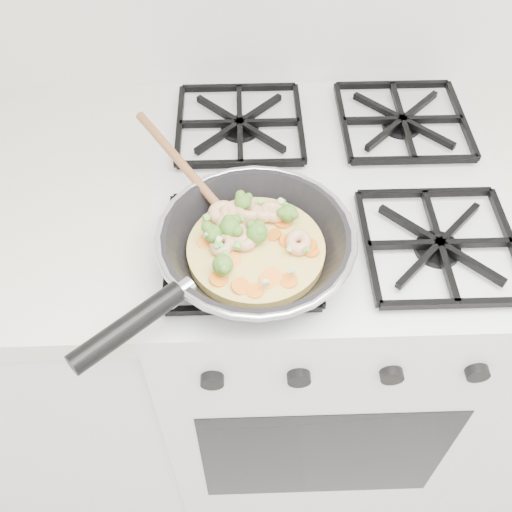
{
  "coord_description": "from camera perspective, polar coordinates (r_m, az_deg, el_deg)",
  "views": [
    {
      "loc": [
        -0.15,
        0.97,
        1.6
      ],
      "look_at": [
        -0.13,
        1.53,
        0.93
      ],
      "focal_mm": 41.61,
      "sensor_mm": 36.0,
      "label": 1
    }
  ],
  "objects": [
    {
      "name": "skillet",
      "position": [
        0.85,
        -0.4,
        1.13
      ],
      "size": [
        0.38,
        0.44,
        0.1
      ],
      "rotation": [
        0.0,
        0.0,
        -0.09
      ],
      "color": "black",
      "rests_on": "stove"
    },
    {
      "name": "stove",
      "position": [
        1.36,
        5.29,
        -6.7
      ],
      "size": [
        0.6,
        0.6,
        0.92
      ],
      "color": "white",
      "rests_on": "ground"
    }
  ]
}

